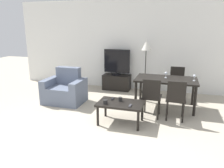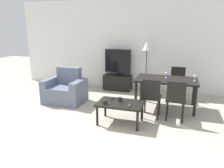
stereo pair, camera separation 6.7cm
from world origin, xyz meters
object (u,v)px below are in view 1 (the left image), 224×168
at_px(remote_secondary, 113,99).
at_px(cup_colored_far, 105,102).
at_px(cup_white_near, 120,99).
at_px(dining_chair_far, 177,81).
at_px(dining_chair_near_right, 176,98).
at_px(floor_lamp, 146,48).
at_px(armchair, 65,91).
at_px(dining_chair_near, 152,96).
at_px(remote_primary, 130,106).
at_px(wine_glass_center, 166,74).
at_px(wine_glass_left, 194,76).
at_px(coffee_table, 121,105).
at_px(tv, 117,62).
at_px(dining_table, 166,82).
at_px(tv_stand, 117,82).

bearing_deg(remote_secondary, cup_colored_far, -101.11).
height_order(remote_secondary, cup_white_near, cup_white_near).
bearing_deg(dining_chair_far, dining_chair_near_right, -90.00).
distance_m(floor_lamp, cup_white_near, 2.35).
distance_m(armchair, floor_lamp, 2.56).
distance_m(dining_chair_far, floor_lamp, 1.27).
bearing_deg(armchair, dining_chair_near, -9.15).
bearing_deg(remote_primary, cup_white_near, 139.38).
bearing_deg(wine_glass_center, wine_glass_left, -10.24).
xyz_separation_m(floor_lamp, cup_white_near, (-0.19, -2.19, -0.83)).
height_order(dining_chair_far, floor_lamp, floor_lamp).
height_order(coffee_table, dining_chair_near, dining_chair_near).
xyz_separation_m(tv, dining_chair_near, (1.28, -1.85, -0.36)).
bearing_deg(cup_colored_far, wine_glass_center, 52.96).
distance_m(remote_secondary, cup_white_near, 0.20).
xyz_separation_m(dining_table, dining_chair_far, (0.25, 0.72, -0.14)).
distance_m(tv, dining_chair_near_right, 2.60).
xyz_separation_m(armchair, dining_chair_near_right, (2.77, -0.37, 0.19)).
height_order(armchair, dining_chair_near, armchair).
distance_m(floor_lamp, remote_primary, 2.55).
xyz_separation_m(coffee_table, remote_secondary, (-0.21, 0.16, 0.06)).
relative_size(coffee_table, dining_table, 0.64).
distance_m(cup_colored_far, wine_glass_left, 2.17).
relative_size(tv_stand, dining_chair_near_right, 0.96).
bearing_deg(dining_chair_near, cup_white_near, -147.12).
xyz_separation_m(floor_lamp, remote_secondary, (-0.37, -2.11, -0.86)).
xyz_separation_m(wine_glass_left, wine_glass_center, (-0.64, 0.12, 0.00)).
xyz_separation_m(dining_table, wine_glass_center, (-0.02, 0.08, 0.18)).
bearing_deg(wine_glass_left, remote_primary, -133.18).
xyz_separation_m(tv, floor_lamp, (0.88, -0.05, 0.45)).
xyz_separation_m(tv, dining_chair_near_right, (1.78, -1.85, -0.36)).
xyz_separation_m(cup_white_near, cup_colored_far, (-0.25, -0.23, -0.00)).
xyz_separation_m(tv_stand, cup_white_near, (0.69, -2.24, 0.25)).
bearing_deg(dining_chair_near, coffee_table, -140.57).
xyz_separation_m(tv_stand, remote_secondary, (0.51, -2.16, 0.22)).
bearing_deg(tv, dining_chair_far, -13.11).
xyz_separation_m(coffee_table, dining_chair_near, (0.56, 0.46, 0.11)).
height_order(dining_chair_near, dining_chair_near_right, same).
bearing_deg(floor_lamp, remote_primary, -88.41).
height_order(tv, dining_chair_near, tv).
relative_size(tv_stand, dining_table, 0.59).
height_order(cup_white_near, wine_glass_center, wine_glass_center).
bearing_deg(tv_stand, remote_primary, -68.95).
bearing_deg(cup_white_near, dining_table, 52.64).
bearing_deg(cup_white_near, cup_colored_far, -136.49).
distance_m(dining_chair_near, remote_secondary, 0.83).
xyz_separation_m(tv_stand, coffee_table, (0.72, -2.32, 0.16)).
xyz_separation_m(armchair, dining_table, (2.52, 0.35, 0.33)).
xyz_separation_m(dining_table, dining_chair_near_right, (0.25, -0.72, -0.14)).
bearing_deg(cup_white_near, wine_glass_center, 55.18).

